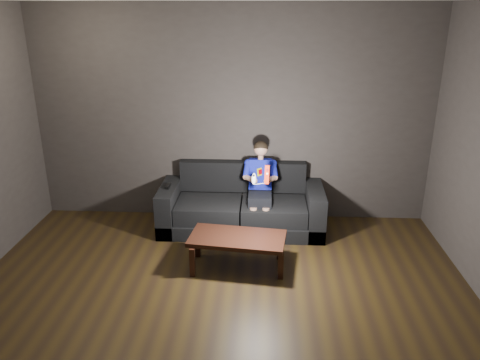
{
  "coord_description": "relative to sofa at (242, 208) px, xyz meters",
  "views": [
    {
      "loc": [
        0.41,
        -3.25,
        2.63
      ],
      "look_at": [
        0.15,
        1.55,
        0.85
      ],
      "focal_mm": 35.0,
      "sensor_mm": 36.0,
      "label": 1
    }
  ],
  "objects": [
    {
      "name": "floor",
      "position": [
        -0.14,
        -2.14,
        -0.25
      ],
      "size": [
        5.0,
        5.0,
        0.0
      ],
      "primitive_type": "plane",
      "color": "black",
      "rests_on": "ground"
    },
    {
      "name": "back_wall",
      "position": [
        -0.14,
        0.36,
        1.1
      ],
      "size": [
        5.0,
        0.04,
        2.7
      ],
      "primitive_type": "cube",
      "color": "#373130",
      "rests_on": "ground"
    },
    {
      "name": "sofa",
      "position": [
        0.0,
        0.0,
        0.0
      ],
      "size": [
        2.01,
        0.87,
        0.78
      ],
      "color": "black",
      "rests_on": "floor"
    },
    {
      "name": "child",
      "position": [
        0.23,
        -0.05,
        0.41
      ],
      "size": [
        0.42,
        0.51,
        1.03
      ],
      "color": "black",
      "rests_on": "sofa"
    },
    {
      "name": "wii_remote_red",
      "position": [
        0.31,
        -0.45,
        0.62
      ],
      "size": [
        0.06,
        0.09,
        0.22
      ],
      "color": "red",
      "rests_on": "child"
    },
    {
      "name": "nunchuk_white",
      "position": [
        0.16,
        -0.45,
        0.56
      ],
      "size": [
        0.06,
        0.09,
        0.14
      ],
      "color": "white",
      "rests_on": "child"
    },
    {
      "name": "wii_remote_black",
      "position": [
        -0.91,
        -0.07,
        0.31
      ],
      "size": [
        0.04,
        0.17,
        0.03
      ],
      "color": "black",
      "rests_on": "sofa"
    },
    {
      "name": "coffee_table",
      "position": [
        0.0,
        -0.99,
        0.06
      ],
      "size": [
        1.05,
        0.62,
        0.36
      ],
      "color": "black",
      "rests_on": "floor"
    }
  ]
}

